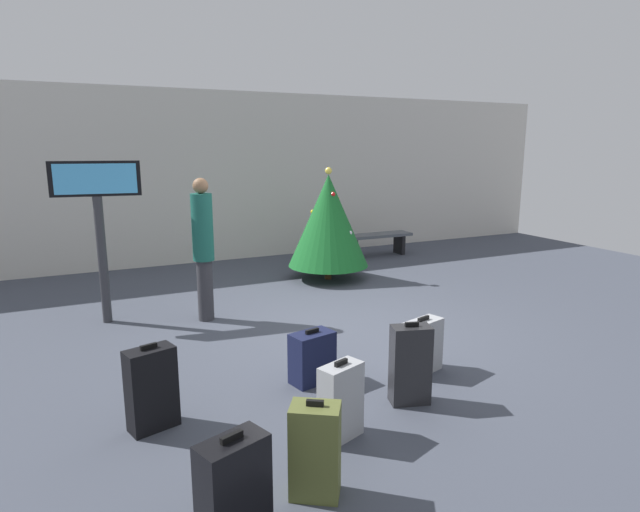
{
  "coord_description": "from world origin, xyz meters",
  "views": [
    {
      "loc": [
        -2.97,
        -5.62,
        2.31
      ],
      "look_at": [
        -0.09,
        0.46,
        0.9
      ],
      "focal_mm": 29.32,
      "sensor_mm": 36.0,
      "label": 1
    }
  ],
  "objects_px": {
    "suitcase_3": "(341,401)",
    "flight_info_kiosk": "(98,209)",
    "waiting_bench": "(376,239)",
    "suitcase_0": "(410,365)",
    "holiday_tree": "(328,221)",
    "suitcase_6": "(152,389)",
    "suitcase_5": "(234,490)",
    "traveller_0": "(203,245)",
    "suitcase_4": "(312,357)",
    "suitcase_2": "(422,346)",
    "suitcase_1": "(315,451)"
  },
  "relations": [
    {
      "from": "traveller_0",
      "to": "suitcase_1",
      "type": "relative_size",
      "value": 2.77
    },
    {
      "from": "suitcase_3",
      "to": "flight_info_kiosk",
      "type": "bearing_deg",
      "value": 111.3
    },
    {
      "from": "waiting_bench",
      "to": "flight_info_kiosk",
      "type": "bearing_deg",
      "value": -158.5
    },
    {
      "from": "holiday_tree",
      "to": "suitcase_1",
      "type": "distance_m",
      "value": 5.96
    },
    {
      "from": "suitcase_6",
      "to": "suitcase_2",
      "type": "bearing_deg",
      "value": -0.9
    },
    {
      "from": "holiday_tree",
      "to": "suitcase_3",
      "type": "height_order",
      "value": "holiday_tree"
    },
    {
      "from": "holiday_tree",
      "to": "suitcase_1",
      "type": "bearing_deg",
      "value": -117.08
    },
    {
      "from": "suitcase_3",
      "to": "suitcase_5",
      "type": "height_order",
      "value": "suitcase_5"
    },
    {
      "from": "traveller_0",
      "to": "suitcase_1",
      "type": "height_order",
      "value": "traveller_0"
    },
    {
      "from": "suitcase_1",
      "to": "suitcase_6",
      "type": "bearing_deg",
      "value": 122.32
    },
    {
      "from": "suitcase_5",
      "to": "suitcase_6",
      "type": "relative_size",
      "value": 0.93
    },
    {
      "from": "holiday_tree",
      "to": "suitcase_0",
      "type": "distance_m",
      "value": 4.7
    },
    {
      "from": "suitcase_1",
      "to": "suitcase_5",
      "type": "distance_m",
      "value": 0.62
    },
    {
      "from": "flight_info_kiosk",
      "to": "suitcase_3",
      "type": "distance_m",
      "value": 4.33
    },
    {
      "from": "waiting_bench",
      "to": "suitcase_6",
      "type": "distance_m",
      "value": 7.52
    },
    {
      "from": "suitcase_1",
      "to": "suitcase_5",
      "type": "xyz_separation_m",
      "value": [
        -0.6,
        -0.16,
        -0.0
      ]
    },
    {
      "from": "flight_info_kiosk",
      "to": "suitcase_3",
      "type": "relative_size",
      "value": 3.21
    },
    {
      "from": "flight_info_kiosk",
      "to": "suitcase_1",
      "type": "distance_m",
      "value": 4.71
    },
    {
      "from": "flight_info_kiosk",
      "to": "suitcase_0",
      "type": "distance_m",
      "value": 4.47
    },
    {
      "from": "suitcase_1",
      "to": "suitcase_6",
      "type": "distance_m",
      "value": 1.61
    },
    {
      "from": "waiting_bench",
      "to": "suitcase_6",
      "type": "xyz_separation_m",
      "value": [
        -5.37,
        -5.26,
        -0.01
      ]
    },
    {
      "from": "holiday_tree",
      "to": "suitcase_4",
      "type": "bearing_deg",
      "value": -118.41
    },
    {
      "from": "flight_info_kiosk",
      "to": "waiting_bench",
      "type": "distance_m",
      "value": 6.07
    },
    {
      "from": "traveller_0",
      "to": "suitcase_0",
      "type": "relative_size",
      "value": 2.48
    },
    {
      "from": "traveller_0",
      "to": "suitcase_3",
      "type": "xyz_separation_m",
      "value": [
        0.29,
        -3.4,
        -0.72
      ]
    },
    {
      "from": "traveller_0",
      "to": "suitcase_1",
      "type": "bearing_deg",
      "value": -92.85
    },
    {
      "from": "suitcase_1",
      "to": "suitcase_2",
      "type": "distance_m",
      "value": 2.26
    },
    {
      "from": "suitcase_0",
      "to": "suitcase_6",
      "type": "bearing_deg",
      "value": 166.12
    },
    {
      "from": "suitcase_1",
      "to": "suitcase_4",
      "type": "xyz_separation_m",
      "value": [
        0.7,
        1.59,
        -0.07
      ]
    },
    {
      "from": "flight_info_kiosk",
      "to": "suitcase_1",
      "type": "relative_size",
      "value": 3.09
    },
    {
      "from": "suitcase_4",
      "to": "suitcase_5",
      "type": "height_order",
      "value": "suitcase_5"
    },
    {
      "from": "suitcase_5",
      "to": "suitcase_6",
      "type": "xyz_separation_m",
      "value": [
        -0.26,
        1.51,
        0.03
      ]
    },
    {
      "from": "suitcase_4",
      "to": "holiday_tree",
      "type": "bearing_deg",
      "value": 61.59
    },
    {
      "from": "suitcase_0",
      "to": "holiday_tree",
      "type": "bearing_deg",
      "value": 73.01
    },
    {
      "from": "holiday_tree",
      "to": "suitcase_1",
      "type": "relative_size",
      "value": 2.84
    },
    {
      "from": "holiday_tree",
      "to": "suitcase_1",
      "type": "xyz_separation_m",
      "value": [
        -2.69,
        -5.26,
        -0.72
      ]
    },
    {
      "from": "suitcase_0",
      "to": "suitcase_4",
      "type": "height_order",
      "value": "suitcase_0"
    },
    {
      "from": "suitcase_0",
      "to": "suitcase_2",
      "type": "xyz_separation_m",
      "value": [
        0.5,
        0.5,
        -0.09
      ]
    },
    {
      "from": "suitcase_2",
      "to": "suitcase_6",
      "type": "xyz_separation_m",
      "value": [
        -2.7,
        0.04,
        0.07
      ]
    },
    {
      "from": "waiting_bench",
      "to": "suitcase_4",
      "type": "xyz_separation_m",
      "value": [
        -3.81,
        -5.03,
        -0.11
      ]
    },
    {
      "from": "waiting_bench",
      "to": "suitcase_2",
      "type": "bearing_deg",
      "value": -116.81
    },
    {
      "from": "suitcase_1",
      "to": "suitcase_5",
      "type": "height_order",
      "value": "suitcase_1"
    },
    {
      "from": "suitcase_6",
      "to": "waiting_bench",
      "type": "bearing_deg",
      "value": 44.37
    },
    {
      "from": "flight_info_kiosk",
      "to": "suitcase_4",
      "type": "bearing_deg",
      "value": -58.69
    },
    {
      "from": "suitcase_2",
      "to": "suitcase_5",
      "type": "bearing_deg",
      "value": -148.88
    },
    {
      "from": "holiday_tree",
      "to": "suitcase_3",
      "type": "relative_size",
      "value": 2.95
    },
    {
      "from": "waiting_bench",
      "to": "suitcase_0",
      "type": "xyz_separation_m",
      "value": [
        -3.18,
        -5.8,
        0.0
      ]
    },
    {
      "from": "suitcase_5",
      "to": "suitcase_6",
      "type": "height_order",
      "value": "suitcase_6"
    },
    {
      "from": "flight_info_kiosk",
      "to": "traveller_0",
      "type": "bearing_deg",
      "value": -21.42
    },
    {
      "from": "suitcase_5",
      "to": "traveller_0",
      "type": "bearing_deg",
      "value": 78.99
    }
  ]
}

